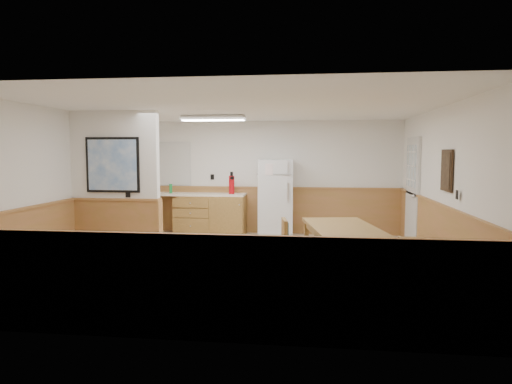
# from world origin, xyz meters

# --- Properties ---
(ground) EXTENTS (6.00, 6.00, 0.00)m
(ground) POSITION_xyz_m (0.00, 0.00, 0.00)
(ground) COLOR tan
(ground) RESTS_ON ground
(ceiling) EXTENTS (6.00, 6.00, 0.02)m
(ceiling) POSITION_xyz_m (0.00, 0.00, 2.50)
(ceiling) COLOR white
(ceiling) RESTS_ON back_wall
(back_wall) EXTENTS (6.00, 0.02, 2.50)m
(back_wall) POSITION_xyz_m (0.00, 3.00, 1.25)
(back_wall) COLOR white
(back_wall) RESTS_ON ground
(right_wall) EXTENTS (0.02, 6.00, 2.50)m
(right_wall) POSITION_xyz_m (3.00, 0.00, 1.25)
(right_wall) COLOR white
(right_wall) RESTS_ON ground
(left_wall) EXTENTS (0.02, 6.00, 2.50)m
(left_wall) POSITION_xyz_m (-3.00, 0.00, 1.25)
(left_wall) COLOR white
(left_wall) RESTS_ON ground
(wainscot_back) EXTENTS (6.00, 0.04, 1.00)m
(wainscot_back) POSITION_xyz_m (0.00, 2.98, 0.50)
(wainscot_back) COLOR #B17047
(wainscot_back) RESTS_ON ground
(wainscot_right) EXTENTS (0.04, 6.00, 1.00)m
(wainscot_right) POSITION_xyz_m (2.98, 0.00, 0.50)
(wainscot_right) COLOR #B17047
(wainscot_right) RESTS_ON ground
(wainscot_left) EXTENTS (0.04, 6.00, 1.00)m
(wainscot_left) POSITION_xyz_m (-2.98, 0.00, 0.50)
(wainscot_left) COLOR #B17047
(wainscot_left) RESTS_ON ground
(partition_wall) EXTENTS (1.50, 0.20, 2.50)m
(partition_wall) POSITION_xyz_m (-2.25, 0.19, 1.23)
(partition_wall) COLOR white
(partition_wall) RESTS_ON ground
(kitchen_counter) EXTENTS (2.20, 0.61, 1.00)m
(kitchen_counter) POSITION_xyz_m (-1.21, 2.68, 0.46)
(kitchen_counter) COLOR olive
(kitchen_counter) RESTS_ON ground
(exterior_door) EXTENTS (0.07, 1.02, 2.15)m
(exterior_door) POSITION_xyz_m (2.96, 1.90, 1.05)
(exterior_door) COLOR silver
(exterior_door) RESTS_ON ground
(kitchen_window) EXTENTS (0.80, 0.04, 1.00)m
(kitchen_window) POSITION_xyz_m (-2.10, 2.98, 1.55)
(kitchen_window) COLOR silver
(kitchen_window) RESTS_ON back_wall
(wall_painting) EXTENTS (0.04, 0.50, 0.60)m
(wall_painting) POSITION_xyz_m (2.97, -0.30, 1.55)
(wall_painting) COLOR #322214
(wall_painting) RESTS_ON right_wall
(fluorescent_fixture) EXTENTS (1.20, 0.30, 0.09)m
(fluorescent_fixture) POSITION_xyz_m (-0.80, 1.30, 2.45)
(fluorescent_fixture) COLOR silver
(fluorescent_fixture) RESTS_ON ceiling
(refrigerator) EXTENTS (0.77, 0.74, 1.65)m
(refrigerator) POSITION_xyz_m (0.27, 2.63, 0.83)
(refrigerator) COLOR silver
(refrigerator) RESTS_ON ground
(dining_table) EXTENTS (1.21, 1.94, 0.75)m
(dining_table) POSITION_xyz_m (1.50, -0.56, 0.66)
(dining_table) COLOR olive
(dining_table) RESTS_ON ground
(dining_bench) EXTENTS (0.47, 1.74, 0.45)m
(dining_bench) POSITION_xyz_m (2.68, -0.47, 0.35)
(dining_bench) COLOR olive
(dining_bench) RESTS_ON ground
(dining_chair) EXTENTS (0.66, 0.50, 0.85)m
(dining_chair) POSITION_xyz_m (0.76, -0.62, 0.50)
(dining_chair) COLOR olive
(dining_chair) RESTS_ON ground
(fire_extinguisher) EXTENTS (0.16, 0.16, 0.48)m
(fire_extinguisher) POSITION_xyz_m (-0.70, 2.68, 1.11)
(fire_extinguisher) COLOR #B50911
(fire_extinguisher) RESTS_ON kitchen_counter
(soap_bottle) EXTENTS (0.07, 0.07, 0.21)m
(soap_bottle) POSITION_xyz_m (-2.08, 2.68, 1.00)
(soap_bottle) COLOR #188537
(soap_bottle) RESTS_ON kitchen_counter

